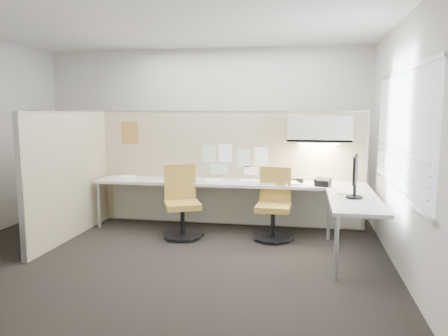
% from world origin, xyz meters
% --- Properties ---
extents(floor, '(5.50, 4.50, 0.01)m').
position_xyz_m(floor, '(0.00, 0.00, -0.01)').
color(floor, black).
rests_on(floor, ground).
extents(ceiling, '(5.50, 4.50, 0.01)m').
position_xyz_m(ceiling, '(0.00, 0.00, 2.80)').
color(ceiling, white).
rests_on(ceiling, wall_back).
extents(wall_back, '(5.50, 0.02, 2.80)m').
position_xyz_m(wall_back, '(0.00, 2.25, 1.40)').
color(wall_back, beige).
rests_on(wall_back, ground).
extents(wall_front, '(5.50, 0.02, 2.80)m').
position_xyz_m(wall_front, '(0.00, -2.25, 1.40)').
color(wall_front, beige).
rests_on(wall_front, ground).
extents(wall_right, '(0.02, 4.50, 2.80)m').
position_xyz_m(wall_right, '(2.75, 0.00, 1.40)').
color(wall_right, beige).
rests_on(wall_right, ground).
extents(window_pane, '(0.01, 2.80, 1.30)m').
position_xyz_m(window_pane, '(2.73, 0.00, 1.55)').
color(window_pane, '#909BA8').
rests_on(window_pane, wall_right).
extents(partition_back, '(4.10, 0.06, 1.75)m').
position_xyz_m(partition_back, '(0.55, 1.60, 0.88)').
color(partition_back, tan).
rests_on(partition_back, floor).
extents(partition_left, '(0.06, 2.20, 1.75)m').
position_xyz_m(partition_left, '(-1.50, 0.50, 0.88)').
color(partition_left, tan).
rests_on(partition_left, floor).
extents(desk, '(4.00, 2.07, 0.73)m').
position_xyz_m(desk, '(0.93, 1.13, 0.60)').
color(desk, beige).
rests_on(desk, floor).
extents(overhead_bin, '(0.90, 0.36, 0.38)m').
position_xyz_m(overhead_bin, '(1.90, 1.39, 1.51)').
color(overhead_bin, beige).
rests_on(overhead_bin, partition_back).
extents(task_light_strip, '(0.60, 0.06, 0.02)m').
position_xyz_m(task_light_strip, '(1.90, 1.39, 1.30)').
color(task_light_strip, '#FFEABF').
rests_on(task_light_strip, overhead_bin).
extents(pinned_papers, '(1.01, 0.00, 0.47)m').
position_xyz_m(pinned_papers, '(0.63, 1.57, 1.03)').
color(pinned_papers, '#8CBF8C').
rests_on(pinned_papers, partition_back).
extents(poster, '(0.28, 0.00, 0.35)m').
position_xyz_m(poster, '(-1.05, 1.57, 1.42)').
color(poster, orange).
rests_on(poster, partition_back).
extents(chair_left, '(0.62, 0.63, 1.00)m').
position_xyz_m(chair_left, '(0.02, 0.79, 0.47)').
color(chair_left, black).
rests_on(chair_left, floor).
extents(chair_right, '(0.52, 0.52, 0.98)m').
position_xyz_m(chair_right, '(1.30, 0.92, 0.46)').
color(chair_right, black).
rests_on(chair_right, floor).
extents(monitor, '(0.20, 0.48, 0.51)m').
position_xyz_m(monitor, '(2.30, 0.33, 1.02)').
color(monitor, black).
rests_on(monitor, desk).
extents(phone, '(0.26, 0.24, 0.12)m').
position_xyz_m(phone, '(1.96, 1.13, 0.78)').
color(phone, black).
rests_on(phone, desk).
extents(stapler, '(0.14, 0.04, 0.05)m').
position_xyz_m(stapler, '(1.54, 1.37, 0.76)').
color(stapler, black).
rests_on(stapler, desk).
extents(tape_dispenser, '(0.11, 0.08, 0.06)m').
position_xyz_m(tape_dispenser, '(1.64, 1.35, 0.76)').
color(tape_dispenser, black).
rests_on(tape_dispenser, desk).
extents(coat_hook, '(0.18, 0.42, 1.27)m').
position_xyz_m(coat_hook, '(-1.58, -0.30, 1.43)').
color(coat_hook, silver).
rests_on(coat_hook, partition_left).
extents(paper_stack_0, '(0.28, 0.33, 0.04)m').
position_xyz_m(paper_stack_0, '(-0.98, 1.23, 0.75)').
color(paper_stack_0, white).
rests_on(paper_stack_0, desk).
extents(paper_stack_1, '(0.29, 0.34, 0.02)m').
position_xyz_m(paper_stack_1, '(-0.28, 1.32, 0.74)').
color(paper_stack_1, white).
rests_on(paper_stack_1, desk).
extents(paper_stack_2, '(0.28, 0.34, 0.03)m').
position_xyz_m(paper_stack_2, '(0.40, 1.17, 0.75)').
color(paper_stack_2, white).
rests_on(paper_stack_2, desk).
extents(paper_stack_3, '(0.24, 0.31, 0.02)m').
position_xyz_m(paper_stack_3, '(0.89, 1.31, 0.74)').
color(paper_stack_3, white).
rests_on(paper_stack_3, desk).
extents(paper_stack_4, '(0.31, 0.36, 0.03)m').
position_xyz_m(paper_stack_4, '(1.51, 1.20, 0.75)').
color(paper_stack_4, white).
rests_on(paper_stack_4, desk).
extents(paper_stack_5, '(0.25, 0.31, 0.02)m').
position_xyz_m(paper_stack_5, '(2.23, 0.66, 0.74)').
color(paper_stack_5, white).
rests_on(paper_stack_5, desk).
extents(paper_stack_6, '(0.28, 0.33, 0.03)m').
position_xyz_m(paper_stack_6, '(1.21, 1.18, 0.74)').
color(paper_stack_6, white).
rests_on(paper_stack_6, desk).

